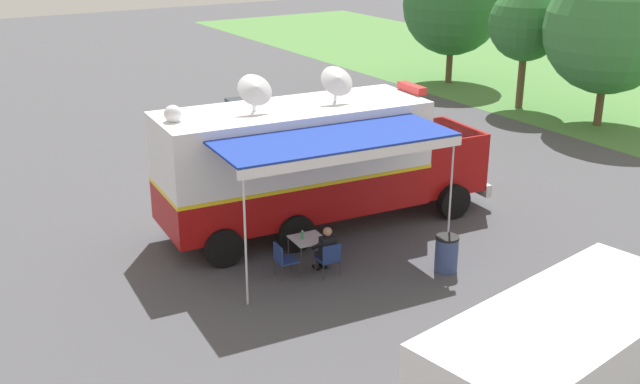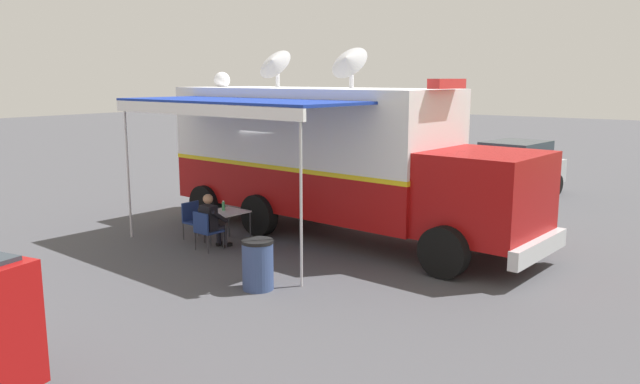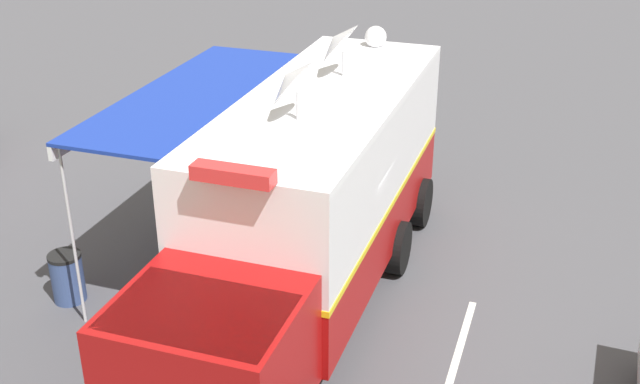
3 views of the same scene
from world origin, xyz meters
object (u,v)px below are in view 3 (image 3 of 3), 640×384
Objects in this scene: folding_table at (231,210)px; water_bottle at (234,200)px; folding_chair_beside_table at (234,197)px; trash_bin at (67,277)px; seated_responder at (199,210)px; command_truck at (309,196)px; folding_chair_at_table at (191,215)px.

water_bottle is (-0.03, -0.14, 0.16)m from folding_table.
trash_bin is at bearing 63.53° from folding_chair_beside_table.
water_bottle is at bearing 111.30° from folding_chair_beside_table.
water_bottle is at bearing -125.64° from trash_bin.
seated_responder is 1.37× the size of trash_bin.
seated_responder is at bearing -28.19° from command_truck.
folding_chair_at_table is (0.80, 0.12, -0.16)m from folding_table.
seated_responder reaches higher than folding_table.
water_bottle is 0.26× the size of folding_chair_at_table.
water_bottle reaches higher than trash_bin.
folding_chair_beside_table is 0.96× the size of trash_bin.
folding_table is 3.40m from trash_bin.
folding_chair_beside_table is at bearing -46.61° from command_truck.
seated_responder is (-0.19, 0.01, 0.14)m from folding_chair_at_table.
command_truck is 10.61× the size of trash_bin.
command_truck is 43.10× the size of water_bottle.
folding_chair_at_table is at bearing -26.82° from command_truck.
folding_chair_beside_table is at bearing -119.97° from folding_chair_at_table.
water_bottle reaches higher than folding_table.
folding_table is at bearing -126.56° from trash_bin.
folding_table is 0.63m from seated_responder.
water_bottle is at bearing -162.65° from folding_chair_at_table.
water_bottle is 0.82m from folding_chair_beside_table.
command_truck is at bearing 139.67° from water_bottle.
seated_responder is at bearing -118.55° from trash_bin.
folding_chair_beside_table is (2.26, -2.40, -1.43)m from command_truck.
trash_bin is (4.04, 1.18, -1.49)m from command_truck.
trash_bin is at bearing 16.28° from command_truck.
trash_bin reaches higher than folding_table.
folding_chair_at_table is at bearing 8.46° from folding_table.
water_bottle is 0.25× the size of trash_bin.
seated_responder is at bearing 23.09° from water_bottle.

